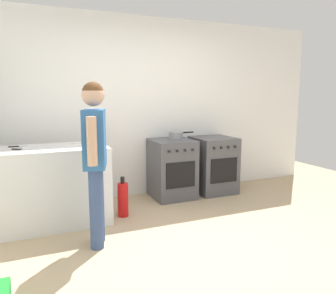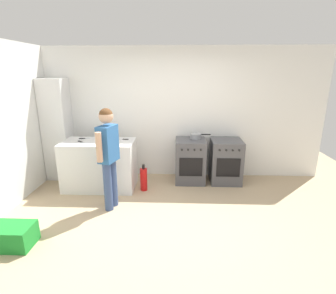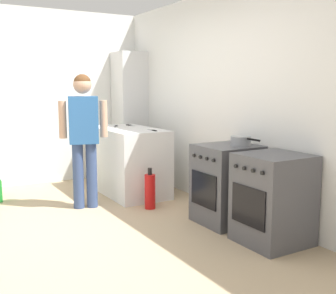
# 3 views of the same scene
# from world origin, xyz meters

# --- Properties ---
(ground_plane) EXTENTS (8.00, 8.00, 0.00)m
(ground_plane) POSITION_xyz_m (0.00, 0.00, 0.00)
(ground_plane) COLOR tan
(back_wall) EXTENTS (6.00, 0.10, 2.60)m
(back_wall) POSITION_xyz_m (0.00, 1.95, 1.30)
(back_wall) COLOR white
(back_wall) RESTS_ON ground
(counter_unit) EXTENTS (1.30, 0.70, 0.90)m
(counter_unit) POSITION_xyz_m (-1.35, 1.20, 0.45)
(counter_unit) COLOR silver
(counter_unit) RESTS_ON ground
(oven_left) EXTENTS (0.58, 0.62, 0.85)m
(oven_left) POSITION_xyz_m (0.35, 1.58, 0.43)
(oven_left) COLOR #4C4C51
(oven_left) RESTS_ON ground
(oven_right) EXTENTS (0.59, 0.62, 0.85)m
(oven_right) POSITION_xyz_m (1.05, 1.58, 0.43)
(oven_right) COLOR #4C4C51
(oven_right) RESTS_ON ground
(pot) EXTENTS (0.39, 0.21, 0.10)m
(pot) POSITION_xyz_m (0.45, 1.67, 0.90)
(pot) COLOR gray
(pot) RESTS_ON oven_left
(knife_carving) EXTENTS (0.29, 0.21, 0.01)m
(knife_carving) POSITION_xyz_m (-1.59, 1.11, 0.90)
(knife_carving) COLOR silver
(knife_carving) RESTS_ON counter_unit
(knife_utility) EXTENTS (0.25, 0.04, 0.01)m
(knife_utility) POSITION_xyz_m (-0.93, 1.36, 0.90)
(knife_utility) COLOR silver
(knife_utility) RESTS_ON counter_unit
(knife_paring) EXTENTS (0.21, 0.05, 0.01)m
(knife_paring) POSITION_xyz_m (-1.68, 1.39, 0.91)
(knife_paring) COLOR silver
(knife_paring) RESTS_ON counter_unit
(person) EXTENTS (0.29, 0.55, 1.61)m
(person) POSITION_xyz_m (-0.96, 0.44, 0.96)
(person) COLOR #384C7A
(person) RESTS_ON ground
(fire_extinguisher) EXTENTS (0.13, 0.13, 0.50)m
(fire_extinguisher) POSITION_xyz_m (-0.52, 1.10, 0.22)
(fire_extinguisher) COLOR red
(fire_extinguisher) RESTS_ON ground
(recycling_crate_lower) EXTENTS (0.52, 0.36, 0.28)m
(recycling_crate_lower) POSITION_xyz_m (-1.97, -0.58, 0.14)
(recycling_crate_lower) COLOR #1E842D
(recycling_crate_lower) RESTS_ON ground
(larder_cabinet) EXTENTS (0.48, 0.44, 2.00)m
(larder_cabinet) POSITION_xyz_m (-2.30, 1.68, 1.00)
(larder_cabinet) COLOR silver
(larder_cabinet) RESTS_ON ground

